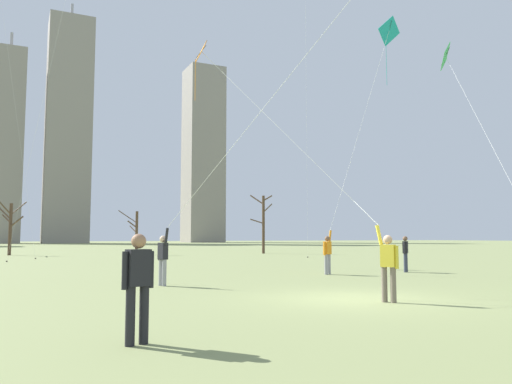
{
  "coord_description": "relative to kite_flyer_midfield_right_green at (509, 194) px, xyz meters",
  "views": [
    {
      "loc": [
        -7.92,
        -10.82,
        1.57
      ],
      "look_at": [
        0.0,
        6.0,
        3.22
      ],
      "focal_mm": 35.74,
      "sensor_mm": 36.0,
      "label": 1
    }
  ],
  "objects": [
    {
      "name": "bare_tree_center",
      "position": [
        -15.39,
        37.89,
        -0.34
      ],
      "size": [
        2.56,
        2.06,
        5.0
      ],
      "color": "#4C3828",
      "rests_on": "ground"
    },
    {
      "name": "kite_flyer_midfield_left_teal",
      "position": [
        -1.4,
        7.21,
        1.1
      ],
      "size": [
        6.55,
        2.58,
        13.26
      ],
      "color": "gray",
      "rests_on": "ground"
    },
    {
      "name": "skyline_short_annex",
      "position": [
        -3.23,
        131.93,
        27.39
      ],
      "size": [
        11.46,
        10.94,
        65.61
      ],
      "color": "gray",
      "rests_on": "ground"
    },
    {
      "name": "skyline_squat_block",
      "position": [
        -17.88,
        133.82,
        22.32
      ],
      "size": [
        8.04,
        9.97,
        55.61
      ],
      "color": "gray",
      "rests_on": "ground"
    },
    {
      "name": "kite_flyer_midfield_right_green",
      "position": [
        0.0,
        0.0,
        0.0
      ],
      "size": [
        4.18,
        7.34,
        10.55
      ],
      "color": "#726656",
      "rests_on": "ground"
    },
    {
      "name": "bystander_strolling_midfield",
      "position": [
        1.08,
        6.31,
        -2.1
      ],
      "size": [
        0.41,
        0.37,
        1.62
      ],
      "color": "#33384C",
      "rests_on": "ground"
    },
    {
      "name": "bare_tree_leftmost",
      "position": [
        -5.11,
        34.45,
        -0.87
      ],
      "size": [
        1.91,
        1.73,
        4.02
      ],
      "color": "#4C3828",
      "rests_on": "ground"
    },
    {
      "name": "bare_tree_left_of_center",
      "position": [
        6.91,
        32.95,
        0.11
      ],
      "size": [
        2.03,
        2.01,
        5.79
      ],
      "color": "#4C3828",
      "rests_on": "ground"
    },
    {
      "name": "kite_flyer_midfield_center_blue",
      "position": [
        -9.84,
        3.53,
        -0.74
      ],
      "size": [
        5.84,
        9.08,
        11.81
      ],
      "color": "gray",
      "rests_on": "ground"
    },
    {
      "name": "skyline_mid_tower_right",
      "position": [
        37.73,
        139.13,
        24.6
      ],
      "size": [
        11.16,
        11.02,
        55.2
      ],
      "color": "gray",
      "rests_on": "ground"
    },
    {
      "name": "bystander_watching_nearby",
      "position": [
        -13.24,
        -4.14,
        -2.1
      ],
      "size": [
        0.5,
        0.28,
        1.62
      ],
      "color": "black",
      "rests_on": "ground"
    },
    {
      "name": "ground_plane",
      "position": [
        -6.98,
        -0.93,
        -3.0
      ],
      "size": [
        400.0,
        400.0,
        0.0
      ],
      "primitive_type": "plane",
      "color": "#848E56"
    },
    {
      "name": "kite_flyer_far_back_orange",
      "position": [
        -7.05,
        -0.9,
        -1.05
      ],
      "size": [
        2.99,
        7.37,
        8.55
      ],
      "color": "#726656",
      "rests_on": "ground"
    }
  ]
}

